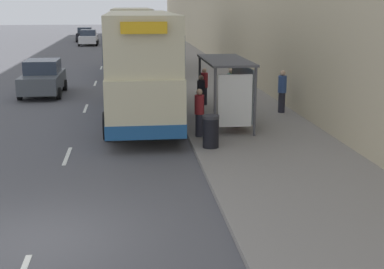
% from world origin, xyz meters
% --- Properties ---
extents(ground_plane, '(220.00, 220.00, 0.00)m').
position_xyz_m(ground_plane, '(0.00, 0.00, 0.00)').
color(ground_plane, '#515156').
extents(pavement, '(5.00, 93.00, 0.14)m').
position_xyz_m(pavement, '(6.50, 38.50, 0.07)').
color(pavement, gray).
rests_on(pavement, ground_plane).
extents(lane_mark_1, '(0.12, 2.00, 0.01)m').
position_xyz_m(lane_mark_1, '(0.00, 6.26, 0.01)').
color(lane_mark_1, silver).
rests_on(lane_mark_1, ground_plane).
extents(lane_mark_2, '(0.12, 2.00, 0.01)m').
position_xyz_m(lane_mark_2, '(0.00, 14.08, 0.01)').
color(lane_mark_2, silver).
rests_on(lane_mark_2, ground_plane).
extents(lane_mark_3, '(0.12, 2.00, 0.01)m').
position_xyz_m(lane_mark_3, '(0.00, 21.90, 0.01)').
color(lane_mark_3, silver).
rests_on(lane_mark_3, ground_plane).
extents(lane_mark_4, '(0.12, 2.00, 0.01)m').
position_xyz_m(lane_mark_4, '(0.00, 29.72, 0.01)').
color(lane_mark_4, silver).
rests_on(lane_mark_4, ground_plane).
extents(lane_mark_5, '(0.12, 2.00, 0.01)m').
position_xyz_m(lane_mark_5, '(0.00, 37.54, 0.01)').
color(lane_mark_5, silver).
rests_on(lane_mark_5, ground_plane).
extents(lane_mark_6, '(0.12, 2.00, 0.01)m').
position_xyz_m(lane_mark_6, '(0.00, 45.36, 0.01)').
color(lane_mark_6, silver).
rests_on(lane_mark_6, ground_plane).
extents(bus_shelter, '(1.60, 4.20, 2.48)m').
position_xyz_m(bus_shelter, '(5.77, 9.27, 1.88)').
color(bus_shelter, '#4C4C51').
rests_on(bus_shelter, ground_plane).
extents(double_decker_bus_near, '(2.85, 11.09, 4.30)m').
position_xyz_m(double_decker_bus_near, '(2.47, 11.61, 2.29)').
color(double_decker_bus_near, beige).
rests_on(double_decker_bus_near, ground_plane).
extents(double_decker_bus_ahead, '(2.85, 10.86, 4.30)m').
position_xyz_m(double_decker_bus_ahead, '(2.29, 26.64, 2.28)').
color(double_decker_bus_ahead, beige).
rests_on(double_decker_bus_ahead, ground_plane).
extents(car_0, '(2.04, 3.85, 1.72)m').
position_xyz_m(car_0, '(-3.20, 57.53, 0.85)').
color(car_0, black).
rests_on(car_0, ground_plane).
extents(car_1, '(2.09, 4.46, 1.80)m').
position_xyz_m(car_1, '(-2.43, 18.07, 0.89)').
color(car_1, '#4C5156').
rests_on(car_1, ground_plane).
extents(car_2, '(2.09, 4.12, 1.72)m').
position_xyz_m(car_2, '(-2.38, 51.48, 0.86)').
color(car_2, silver).
rests_on(car_2, ground_plane).
extents(pedestrian_at_shelter, '(0.35, 0.35, 1.79)m').
position_xyz_m(pedestrian_at_shelter, '(8.40, 11.51, 1.05)').
color(pedestrian_at_shelter, '#23232D').
rests_on(pedestrian_at_shelter, ground_plane).
extents(pedestrian_1, '(0.33, 0.33, 1.67)m').
position_xyz_m(pedestrian_1, '(5.38, 13.64, 0.99)').
color(pedestrian_1, '#23232D').
rests_on(pedestrian_1, ground_plane).
extents(pedestrian_2, '(0.34, 0.34, 1.74)m').
position_xyz_m(pedestrian_2, '(6.44, 12.74, 1.03)').
color(pedestrian_2, '#23232D').
rests_on(pedestrian_2, ground_plane).
extents(pedestrian_3, '(0.33, 0.33, 1.66)m').
position_xyz_m(pedestrian_3, '(4.93, 11.38, 0.99)').
color(pedestrian_3, '#23232D').
rests_on(pedestrian_3, ground_plane).
extents(pedestrian_4, '(0.33, 0.33, 1.67)m').
position_xyz_m(pedestrian_4, '(4.38, 7.76, 1.00)').
color(pedestrian_4, '#23232D').
rests_on(pedestrian_4, ground_plane).
extents(litter_bin, '(0.55, 0.55, 1.05)m').
position_xyz_m(litter_bin, '(4.55, 6.28, 0.67)').
color(litter_bin, black).
rests_on(litter_bin, ground_plane).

